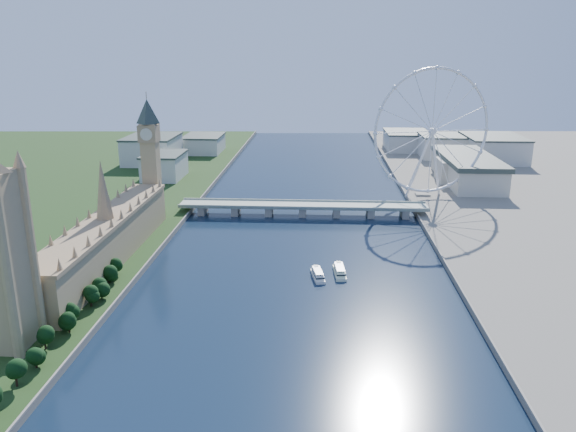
{
  "coord_description": "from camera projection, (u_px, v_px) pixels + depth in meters",
  "views": [
    {
      "loc": [
        14.88,
        -181.42,
        140.77
      ],
      "look_at": [
        -7.93,
        210.0,
        25.16
      ],
      "focal_mm": 35.0,
      "sensor_mm": 36.0,
      "label": 1
    }
  ],
  "objects": [
    {
      "name": "tour_boat_near",
      "position": [
        318.0,
        278.0,
        362.49
      ],
      "size": [
        11.14,
        26.8,
        5.72
      ],
      "primitive_type": null,
      "rotation": [
        0.0,
        0.0,
        0.18
      ],
      "color": "silver",
      "rests_on": "ground"
    },
    {
      "name": "westminster_bridge",
      "position": [
        303.0,
        208.0,
        499.75
      ],
      "size": [
        220.0,
        22.0,
        9.5
      ],
      "color": "gray",
      "rests_on": "ground"
    },
    {
      "name": "tour_boat_far",
      "position": [
        340.0,
        274.0,
        367.7
      ],
      "size": [
        9.3,
        28.32,
        6.13
      ],
      "primitive_type": null,
      "rotation": [
        0.0,
        0.0,
        0.08
      ],
      "color": "#E4EEC8",
      "rests_on": "ground"
    },
    {
      "name": "city_skyline",
      "position": [
        339.0,
        148.0,
        743.68
      ],
      "size": [
        505.0,
        280.0,
        32.0
      ],
      "color": "beige",
      "rests_on": "ground"
    },
    {
      "name": "big_ben",
      "position": [
        150.0,
        143.0,
        468.88
      ],
      "size": [
        20.02,
        20.02,
        110.0
      ],
      "color": "tan",
      "rests_on": "ground"
    },
    {
      "name": "tree_row",
      "position": [
        55.0,
        332.0,
        273.64
      ],
      "size": [
        7.85,
        183.85,
        19.99
      ],
      "color": "black",
      "rests_on": "ground"
    },
    {
      "name": "london_eye",
      "position": [
        432.0,
        132.0,
        528.58
      ],
      "size": [
        113.6,
        39.12,
        124.3
      ],
      "color": "silver",
      "rests_on": "ground"
    },
    {
      "name": "county_hall",
      "position": [
        466.0,
        184.0,
        616.34
      ],
      "size": [
        54.0,
        144.0,
        35.0
      ],
      "primitive_type": null,
      "color": "beige",
      "rests_on": "ground"
    },
    {
      "name": "parliament_range",
      "position": [
        107.0,
        239.0,
        379.06
      ],
      "size": [
        24.0,
        200.0,
        70.0
      ],
      "color": "tan",
      "rests_on": "ground"
    }
  ]
}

